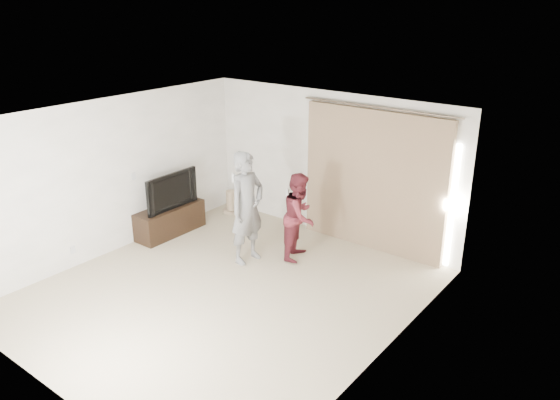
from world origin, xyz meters
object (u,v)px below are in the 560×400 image
(tv, at_px, (168,190))
(person_man, at_px, (247,208))
(person_woman, at_px, (300,216))
(tv_console, at_px, (170,220))

(tv, relative_size, person_man, 0.62)
(person_man, bearing_deg, tv, -178.21)
(person_woman, bearing_deg, person_man, -134.16)
(tv, distance_m, person_woman, 2.52)
(tv_console, relative_size, person_woman, 0.92)
(tv, bearing_deg, person_woman, -75.55)
(tv_console, bearing_deg, person_woman, 15.53)
(tv, height_order, person_woman, person_woman)
(tv_console, distance_m, person_man, 1.95)
(person_man, bearing_deg, tv_console, -178.21)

